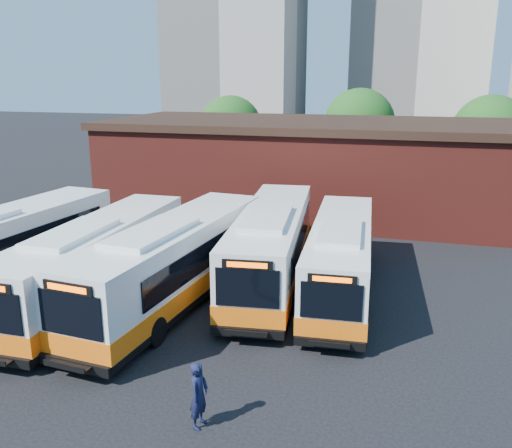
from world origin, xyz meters
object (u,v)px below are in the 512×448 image
(bus_west, at_px, (96,264))
(bus_mideast, at_px, (271,248))
(bus_midwest, at_px, (174,266))
(transit_worker, at_px, (199,395))
(bus_east, at_px, (341,260))

(bus_west, distance_m, bus_mideast, 7.84)
(bus_west, bearing_deg, bus_mideast, 31.14)
(bus_midwest, bearing_deg, transit_worker, -56.25)
(bus_west, height_order, bus_midwest, bus_midwest)
(bus_midwest, distance_m, bus_mideast, 4.88)
(bus_mideast, height_order, transit_worker, bus_mideast)
(bus_east, relative_size, transit_worker, 6.39)
(bus_west, bearing_deg, bus_midwest, 9.20)
(bus_midwest, height_order, bus_mideast, bus_midwest)
(bus_west, height_order, transit_worker, bus_west)
(transit_worker, bearing_deg, bus_midwest, 33.51)
(bus_mideast, xyz_separation_m, transit_worker, (0.81, -11.21, -0.67))
(bus_west, bearing_deg, bus_east, 19.77)
(bus_west, distance_m, bus_east, 10.61)
(bus_mideast, bearing_deg, transit_worker, -92.39)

